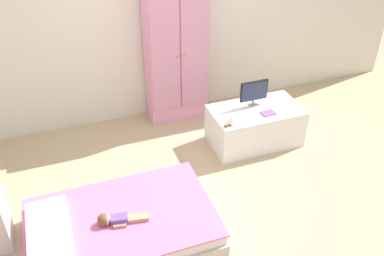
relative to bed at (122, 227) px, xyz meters
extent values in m
cube|color=tan|center=(0.74, 0.23, -0.12)|extent=(10.00, 10.00, 0.02)
cube|color=beige|center=(0.00, 0.00, -0.06)|extent=(1.47, 0.94, 0.11)
cube|color=silver|center=(0.00, 0.00, 0.05)|extent=(1.43, 0.90, 0.10)
cube|color=pink|center=(0.00, 0.00, 0.11)|extent=(1.46, 0.93, 0.02)
cube|color=silver|center=(-0.54, 0.00, 0.15)|extent=(0.31, 0.67, 0.06)
cube|color=#6B4CB2|center=(-0.02, -0.05, 0.15)|extent=(0.14, 0.10, 0.06)
cube|color=tan|center=(0.13, -0.06, 0.13)|extent=(0.16, 0.06, 0.04)
cube|color=tan|center=(0.12, -0.09, 0.13)|extent=(0.16, 0.06, 0.04)
cube|color=tan|center=(-0.01, 0.00, 0.13)|extent=(0.10, 0.04, 0.03)
cube|color=tan|center=(-0.03, -0.10, 0.13)|extent=(0.10, 0.04, 0.03)
sphere|color=tan|center=(-0.12, -0.03, 0.16)|extent=(0.09, 0.09, 0.09)
sphere|color=brown|center=(-0.13, -0.03, 0.16)|extent=(0.10, 0.10, 0.10)
cube|color=#E599BC|center=(1.00, 1.62, 0.70)|extent=(0.65, 0.28, 1.62)
cube|color=#C986A6|center=(0.83, 1.47, 0.74)|extent=(0.31, 0.02, 1.33)
cube|color=#C986A6|center=(1.16, 1.47, 0.74)|extent=(0.31, 0.02, 1.33)
sphere|color=gold|center=(0.96, 1.45, 0.70)|extent=(0.02, 0.02, 0.02)
sphere|color=gold|center=(1.04, 1.45, 0.70)|extent=(0.02, 0.02, 0.02)
cube|color=white|center=(1.59, 0.83, 0.09)|extent=(0.93, 0.52, 0.41)
cylinder|color=#99999E|center=(1.60, 0.92, 0.30)|extent=(0.10, 0.10, 0.01)
cylinder|color=#99999E|center=(1.60, 0.92, 0.33)|extent=(0.02, 0.02, 0.05)
cube|color=black|center=(1.60, 0.92, 0.46)|extent=(0.30, 0.02, 0.21)
cube|color=#28334C|center=(1.60, 0.91, 0.46)|extent=(0.28, 0.01, 0.19)
cube|color=#8E6642|center=(1.20, 0.65, 0.30)|extent=(0.08, 0.01, 0.01)
cube|color=#8E6642|center=(1.20, 0.63, 0.30)|extent=(0.08, 0.01, 0.01)
cube|color=white|center=(1.20, 0.64, 0.34)|extent=(0.06, 0.02, 0.03)
cylinder|color=white|center=(1.22, 0.65, 0.32)|extent=(0.01, 0.01, 0.02)
cylinder|color=white|center=(1.22, 0.63, 0.32)|extent=(0.01, 0.01, 0.02)
cylinder|color=white|center=(1.18, 0.65, 0.32)|extent=(0.01, 0.01, 0.02)
cylinder|color=white|center=(1.18, 0.63, 0.32)|extent=(0.01, 0.01, 0.02)
cylinder|color=white|center=(1.22, 0.64, 0.37)|extent=(0.02, 0.02, 0.02)
sphere|color=white|center=(1.22, 0.64, 0.38)|extent=(0.03, 0.03, 0.03)
cube|color=#8E51B2|center=(1.66, 0.71, 0.30)|extent=(0.14, 0.10, 0.01)
camera|label=1|loc=(-0.27, -2.40, 2.55)|focal=39.51mm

